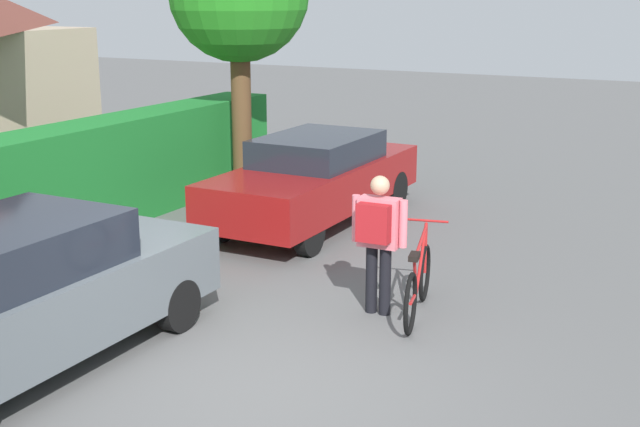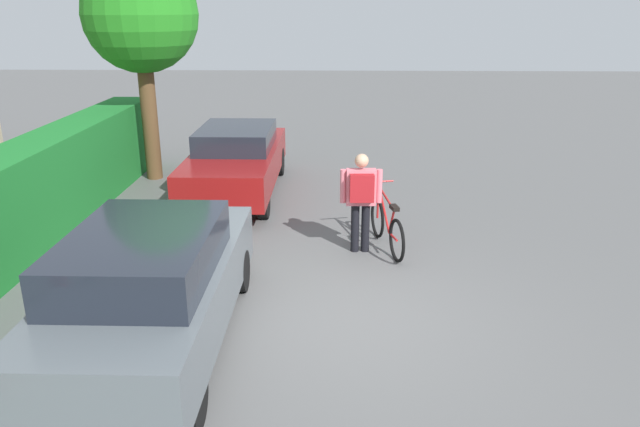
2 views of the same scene
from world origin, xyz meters
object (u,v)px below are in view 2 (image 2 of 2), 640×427
(bicycle, at_px, (387,226))
(person_rider, at_px, (361,194))
(parked_car_near, at_px, (151,286))
(tree_kerbside, at_px, (140,17))
(parked_car_far, at_px, (237,159))

(bicycle, height_order, person_rider, person_rider)
(parked_car_near, xyz_separation_m, tree_kerbside, (7.04, 2.05, 2.69))
(person_rider, bearing_deg, parked_car_far, 38.13)
(parked_car_far, bearing_deg, tree_kerbside, 61.31)
(parked_car_far, height_order, tree_kerbside, tree_kerbside)
(bicycle, relative_size, tree_kerbside, 0.36)
(parked_car_far, distance_m, tree_kerbside, 3.59)
(tree_kerbside, bearing_deg, person_rider, -133.22)
(parked_car_near, xyz_separation_m, parked_car_far, (5.92, -0.00, -0.04))
(parked_car_near, height_order, person_rider, person_rider)
(parked_car_near, bearing_deg, bicycle, -43.13)
(bicycle, bearing_deg, tree_kerbside, 50.43)
(parked_car_far, bearing_deg, person_rider, -141.87)
(bicycle, bearing_deg, person_rider, 110.32)
(parked_car_far, distance_m, bicycle, 4.07)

